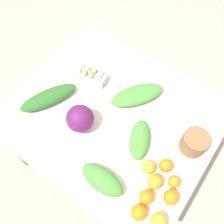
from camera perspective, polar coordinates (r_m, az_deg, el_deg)
ground_plane at (r=2.27m, az=0.00°, el=-10.09°), size 8.00×8.00×0.00m
dining_table at (r=1.65m, az=0.00°, el=-2.01°), size 1.26×1.08×0.78m
cabbage_purple at (r=1.46m, az=-7.32°, el=-1.50°), size 0.17×0.17×0.17m
egg_carton at (r=1.69m, az=-5.13°, el=8.48°), size 0.24×0.14×0.09m
paper_bag at (r=1.48m, az=18.26°, el=-6.64°), size 0.15×0.15×0.12m
greens_bunch_chard at (r=1.46m, az=6.34°, el=-6.23°), size 0.21×0.28×0.07m
greens_bunch_kale at (r=1.60m, az=5.74°, el=3.88°), size 0.32×0.37×0.07m
greens_bunch_beet_tops at (r=1.63m, az=-14.28°, el=3.23°), size 0.26×0.39×0.08m
greens_bunch_dandelion at (r=1.36m, az=-2.25°, el=-15.22°), size 0.26×0.12×0.09m
orange_0 at (r=1.38m, az=13.34°, el=-18.43°), size 0.08×0.08×0.08m
orange_1 at (r=1.36m, az=7.79°, el=-18.75°), size 0.08×0.08×0.08m
orange_2 at (r=1.40m, az=8.26°, el=-12.31°), size 0.08×0.08×0.08m
orange_3 at (r=1.41m, az=13.99°, el=-15.23°), size 0.07×0.07×0.07m
orange_4 at (r=1.35m, az=10.67°, el=-23.29°), size 0.08×0.08×0.08m
orange_5 at (r=1.38m, az=9.74°, el=-15.41°), size 0.08×0.08×0.08m
orange_6 at (r=1.42m, az=12.18°, el=-11.86°), size 0.08×0.08×0.08m
orange_7 at (r=1.34m, az=6.09°, el=-21.91°), size 0.08×0.08×0.08m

